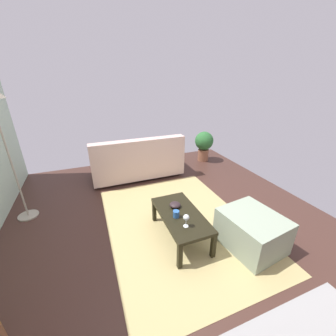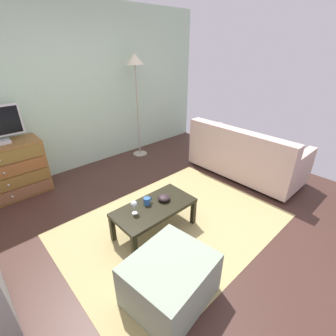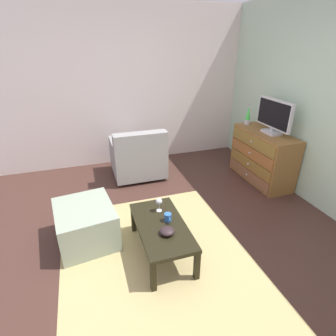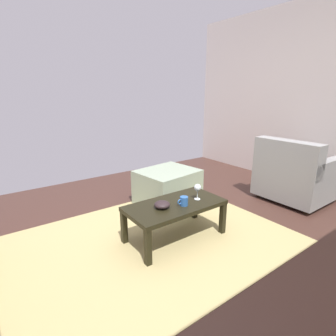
{
  "view_description": "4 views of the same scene",
  "coord_description": "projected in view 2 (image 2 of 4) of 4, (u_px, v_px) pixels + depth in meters",
  "views": [
    {
      "loc": [
        -1.97,
        0.82,
        1.93
      ],
      "look_at": [
        0.2,
        -0.04,
        0.9
      ],
      "focal_mm": 22.34,
      "sensor_mm": 36.0,
      "label": 1
    },
    {
      "loc": [
        -1.42,
        -1.85,
        1.99
      ],
      "look_at": [
        0.21,
        -0.09,
        0.75
      ],
      "focal_mm": 25.62,
      "sensor_mm": 36.0,
      "label": 2
    },
    {
      "loc": [
        2.07,
        -0.73,
        2.05
      ],
      "look_at": [
        -0.17,
        -0.0,
        0.92
      ],
      "focal_mm": 28.46,
      "sensor_mm": 36.0,
      "label": 3
    },
    {
      "loc": [
        1.38,
        1.71,
        1.38
      ],
      "look_at": [
        0.03,
        -0.15,
        0.71
      ],
      "focal_mm": 28.26,
      "sensor_mm": 36.0,
      "label": 4
    }
  ],
  "objects": [
    {
      "name": "ottoman",
      "position": [
        170.0,
        280.0,
        2.03
      ],
      "size": [
        0.77,
        0.68,
        0.43
      ],
      "primitive_type": "cube",
      "rotation": [
        0.0,
        0.0,
        0.13
      ],
      "color": "gray",
      "rests_on": "ground_plane"
    },
    {
      "name": "wine_glass",
      "position": [
        134.0,
        204.0,
        2.55
      ],
      "size": [
        0.07,
        0.07,
        0.16
      ],
      "color": "silver",
      "rests_on": "coffee_table"
    },
    {
      "name": "dresser",
      "position": [
        2.0,
        173.0,
        3.34
      ],
      "size": [
        1.11,
        0.49,
        0.8
      ],
      "color": "brown",
      "rests_on": "ground_plane"
    },
    {
      "name": "area_rug",
      "position": [
        174.0,
        225.0,
        2.97
      ],
      "size": [
        2.6,
        1.9,
        0.01
      ],
      "primitive_type": "cube",
      "color": "tan",
      "rests_on": "ground_plane"
    },
    {
      "name": "coffee_table",
      "position": [
        154.0,
        209.0,
        2.74
      ],
      "size": [
        0.94,
        0.48,
        0.36
      ],
      "color": "black",
      "rests_on": "ground_plane"
    },
    {
      "name": "couch_large",
      "position": [
        244.0,
        156.0,
        3.98
      ],
      "size": [
        0.85,
        1.8,
        0.85
      ],
      "color": "#332319",
      "rests_on": "ground_plane"
    },
    {
      "name": "wall_accent_rear",
      "position": [
        62.0,
        92.0,
        3.8
      ],
      "size": [
        5.75,
        0.12,
        2.64
      ],
      "primitive_type": "cube",
      "color": "#B1CFB3",
      "rests_on": "ground_plane"
    },
    {
      "name": "standing_lamp",
      "position": [
        135.0,
        70.0,
        4.16
      ],
      "size": [
        0.32,
        0.32,
        1.87
      ],
      "color": "#A59E8C",
      "rests_on": "ground_plane"
    },
    {
      "name": "bowl_decorative",
      "position": [
        164.0,
        198.0,
        2.8
      ],
      "size": [
        0.15,
        0.15,
        0.07
      ],
      "primitive_type": "ellipsoid",
      "color": "#2B1F21",
      "rests_on": "coffee_table"
    },
    {
      "name": "ground_plane",
      "position": [
        151.0,
        226.0,
        2.99
      ],
      "size": [
        5.75,
        4.85,
        0.05
      ],
      "primitive_type": "cube",
      "color": "#432922"
    },
    {
      "name": "mug",
      "position": [
        147.0,
        201.0,
        2.73
      ],
      "size": [
        0.11,
        0.08,
        0.08
      ],
      "color": "#2D5EA5",
      "rests_on": "coffee_table"
    }
  ]
}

